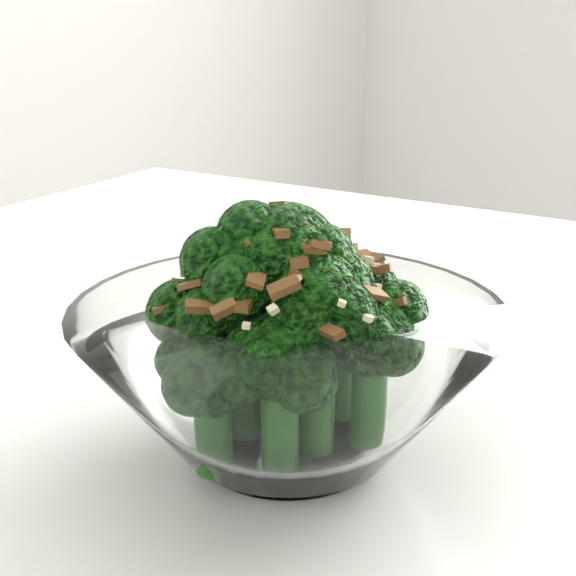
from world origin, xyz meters
TOP-DOWN VIEW (x-y plane):
  - table at (-0.01, -0.12)m, footprint 1.42×1.23m
  - broccoli_dish at (0.08, -0.26)m, footprint 0.22×0.22m

SIDE VIEW (x-z plane):
  - table at x=-0.01m, z-range 0.31..1.06m
  - broccoli_dish at x=0.08m, z-range 0.74..0.87m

